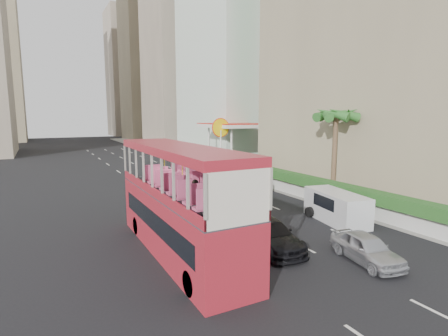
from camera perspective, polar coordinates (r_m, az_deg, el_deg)
ground_plane at (r=19.93m, az=9.41°, el=-10.35°), size 200.00×200.00×0.00m
double_decker_bus at (r=16.38m, az=-7.36°, el=-5.25°), size 2.50×11.00×5.06m
car_silver_lane_a at (r=19.81m, az=1.62°, el=-10.37°), size 1.99×5.01×1.62m
car_silver_lane_b at (r=17.20m, az=22.10°, el=-14.01°), size 2.21×4.00×1.29m
car_black at (r=17.69m, az=7.31°, el=-12.80°), size 2.48×4.99×1.39m
van_asset at (r=31.80m, az=-3.66°, el=-3.13°), size 2.61×4.68×1.24m
minibus_near at (r=26.77m, az=0.17°, el=-2.12°), size 3.00×6.84×2.94m
minibus_far at (r=34.39m, az=-0.72°, el=0.29°), size 2.60×6.82×2.97m
panel_van_near at (r=22.50m, az=17.85°, el=-6.06°), size 2.66×4.80×1.81m
panel_van_far at (r=43.11m, az=-5.90°, el=1.25°), size 2.88×5.22×1.97m
sidewalk at (r=45.34m, az=-0.78°, el=0.51°), size 6.00×120.00×0.18m
kerb_wall at (r=34.42m, az=3.48°, el=-1.08°), size 0.30×44.00×1.00m
hedge at (r=34.28m, az=3.50°, el=0.32°), size 1.10×44.00×0.70m
palm_tree at (r=27.24m, az=17.54°, el=1.74°), size 0.36×0.36×6.40m
shell_station at (r=43.77m, az=1.59°, el=3.72°), size 6.50×8.00×5.50m
tower_mid at (r=80.84m, az=-6.27°, el=21.76°), size 16.00×16.00×50.00m
tower_far_a at (r=102.23m, az=-12.03°, el=17.11°), size 14.00×14.00×44.00m
tower_far_b at (r=123.05m, az=-14.95°, el=14.58°), size 14.00×14.00×40.00m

